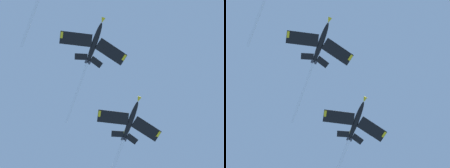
% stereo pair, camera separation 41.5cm
% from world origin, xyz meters
% --- Properties ---
extents(jet_second, '(24.47, 22.53, 11.18)m').
position_xyz_m(jet_second, '(-29.16, 38.53, 108.29)').
color(jet_second, black).
extents(jet_third, '(28.00, 25.18, 12.99)m').
position_xyz_m(jet_third, '(-33.98, 64.95, 101.85)').
color(jet_third, black).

